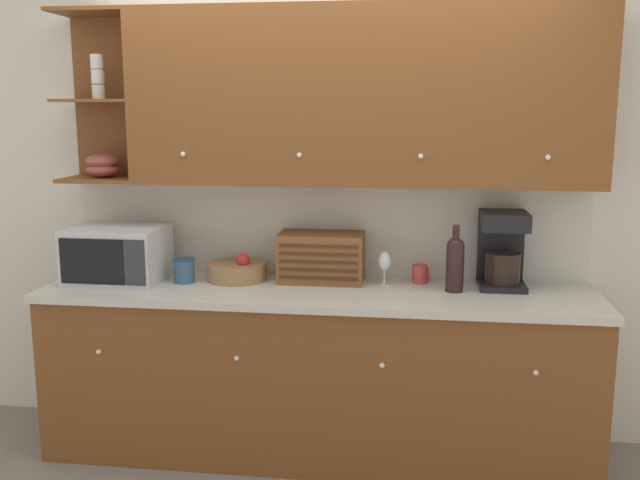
{
  "coord_description": "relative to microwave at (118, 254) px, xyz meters",
  "views": [
    {
      "loc": [
        0.49,
        -3.84,
        1.83
      ],
      "look_at": [
        0.0,
        -0.22,
        1.14
      ],
      "focal_mm": 40.0,
      "sensor_mm": 36.0,
      "label": 1
    }
  ],
  "objects": [
    {
      "name": "ground_plane",
      "position": [
        1.08,
        0.31,
        -1.05
      ],
      "size": [
        24.0,
        24.0,
        0.0
      ],
      "primitive_type": "plane",
      "color": "slate"
    },
    {
      "name": "wall_back",
      "position": [
        1.08,
        0.34,
        0.25
      ],
      "size": [
        5.22,
        0.06,
        2.6
      ],
      "color": "beige",
      "rests_on": "ground_plane"
    },
    {
      "name": "counter_unit",
      "position": [
        1.08,
        -0.01,
        -0.6
      ],
      "size": [
        2.84,
        0.66,
        0.9
      ],
      "color": "brown",
      "rests_on": "ground_plane"
    },
    {
      "name": "backsplash_panel",
      "position": [
        1.08,
        0.3,
        0.11
      ],
      "size": [
        2.82,
        0.01,
        0.52
      ],
      "color": "beige",
      "rests_on": "counter_unit"
    },
    {
      "name": "upper_cabinets",
      "position": [
        1.25,
        0.15,
        0.82
      ],
      "size": [
        2.82,
        0.34,
        0.9
      ],
      "color": "brown",
      "rests_on": "backsplash_panel"
    },
    {
      "name": "microwave",
      "position": [
        0.0,
        0.0,
        0.0
      ],
      "size": [
        0.49,
        0.4,
        0.29
      ],
      "color": "silver",
      "rests_on": "counter_unit"
    },
    {
      "name": "storage_canister",
      "position": [
        0.36,
        0.02,
        -0.08
      ],
      "size": [
        0.12,
        0.12,
        0.13
      ],
      "color": "#33567A",
      "rests_on": "counter_unit"
    },
    {
      "name": "fruit_basket",
      "position": [
        0.62,
        0.11,
        -0.1
      ],
      "size": [
        0.32,
        0.32,
        0.15
      ],
      "color": "#937047",
      "rests_on": "counter_unit"
    },
    {
      "name": "bread_box",
      "position": [
        1.08,
        0.14,
        -0.02
      ],
      "size": [
        0.45,
        0.25,
        0.26
      ],
      "color": "brown",
      "rests_on": "counter_unit"
    },
    {
      "name": "wine_glass",
      "position": [
        1.42,
        0.1,
        -0.03
      ],
      "size": [
        0.07,
        0.07,
        0.18
      ],
      "color": "silver",
      "rests_on": "counter_unit"
    },
    {
      "name": "mug",
      "position": [
        1.61,
        0.17,
        -0.1
      ],
      "size": [
        0.09,
        0.08,
        0.1
      ],
      "color": "#B73D38",
      "rests_on": "counter_unit"
    },
    {
      "name": "wine_bottle",
      "position": [
        1.77,
        0.02,
        0.01
      ],
      "size": [
        0.09,
        0.09,
        0.34
      ],
      "color": "black",
      "rests_on": "counter_unit"
    },
    {
      "name": "coffee_maker",
      "position": [
        2.02,
        0.16,
        0.05
      ],
      "size": [
        0.23,
        0.27,
        0.39
      ],
      "color": "black",
      "rests_on": "counter_unit"
    }
  ]
}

